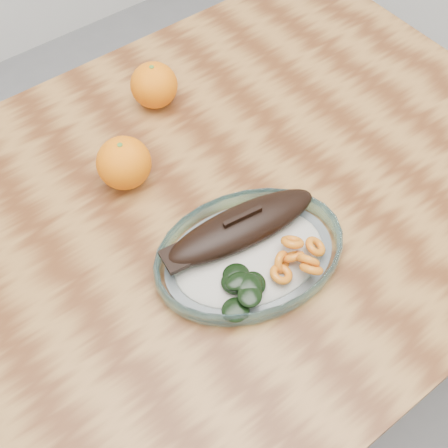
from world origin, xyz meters
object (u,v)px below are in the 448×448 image
Objects in this scene: plated_meal at (249,252)px; orange_left at (124,163)px; dining_table at (198,246)px; orange_right at (154,85)px.

orange_left reaches higher than plated_meal.
orange_right reaches higher than dining_table.
dining_table is 0.16m from plated_meal.
orange_left is at bearing -137.68° from orange_right.
dining_table is 0.19m from orange_left.
orange_right is at bearing 92.58° from plated_meal.
plated_meal is at bearing -101.05° from orange_right.
orange_left is at bearing 119.24° from plated_meal.
dining_table is 14.30× the size of orange_left.
orange_left is 1.04× the size of orange_right.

